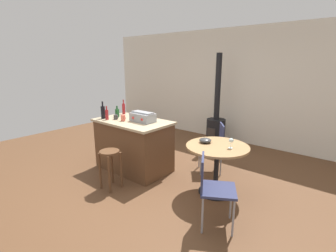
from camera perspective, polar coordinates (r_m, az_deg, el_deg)
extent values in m
plane|color=brown|center=(4.13, -3.56, -12.98)|extent=(8.80, 8.80, 0.00)
cube|color=silver|center=(6.21, 15.60, 8.87)|extent=(8.00, 0.10, 2.70)
cube|color=brown|center=(4.50, -7.95, -4.64)|extent=(1.30, 0.75, 0.87)
cube|color=tan|center=(4.38, -8.16, 1.03)|extent=(1.36, 0.81, 0.04)
cylinder|color=brown|center=(3.93, -10.82, -9.99)|extent=(0.04, 0.04, 0.58)
cylinder|color=brown|center=(4.10, -12.87, -9.07)|extent=(0.04, 0.04, 0.58)
cylinder|color=brown|center=(3.98, -15.47, -9.99)|extent=(0.04, 0.04, 0.58)
cylinder|color=brown|center=(3.81, -13.46, -10.99)|extent=(0.04, 0.04, 0.58)
cylinder|color=brown|center=(3.84, -13.42, -5.83)|extent=(0.30, 0.30, 0.03)
cylinder|color=black|center=(3.91, 10.85, -14.70)|extent=(0.50, 0.50, 0.02)
cylinder|color=black|center=(3.76, 11.11, -10.09)|extent=(0.07, 0.07, 0.72)
cylinder|color=#A37A4C|center=(3.62, 11.39, -4.72)|extent=(0.91, 0.91, 0.03)
cube|color=navy|center=(3.00, 11.58, -14.27)|extent=(0.55, 0.55, 0.03)
cube|color=navy|center=(2.91, 7.98, -10.68)|extent=(0.20, 0.32, 0.40)
cylinder|color=gray|center=(3.27, 8.15, -16.49)|extent=(0.02, 0.02, 0.46)
cylinder|color=gray|center=(2.98, 7.97, -19.84)|extent=(0.02, 0.02, 0.46)
cylinder|color=gray|center=(3.00, 14.90, -20.01)|extent=(0.02, 0.02, 0.46)
cylinder|color=gray|center=(3.28, 14.35, -16.66)|extent=(0.02, 0.02, 0.46)
cube|color=navy|center=(4.41, 9.75, -4.60)|extent=(0.56, 0.56, 0.03)
cube|color=navy|center=(4.38, 12.33, -2.12)|extent=(0.24, 0.30, 0.40)
cylinder|color=gray|center=(4.36, 12.13, -8.38)|extent=(0.02, 0.02, 0.46)
cylinder|color=gray|center=(4.67, 11.45, -6.76)|extent=(0.02, 0.02, 0.46)
cylinder|color=gray|center=(4.63, 7.26, -6.78)|extent=(0.02, 0.02, 0.46)
cylinder|color=gray|center=(4.32, 7.63, -8.42)|extent=(0.02, 0.02, 0.46)
cylinder|color=black|center=(6.05, 10.85, -3.81)|extent=(0.37, 0.37, 0.06)
cylinder|color=black|center=(5.96, 10.99, -1.02)|extent=(0.44, 0.44, 0.55)
cube|color=#2D2826|center=(5.77, 9.94, -1.48)|extent=(0.20, 0.02, 0.20)
cylinder|color=black|center=(5.77, 11.48, 8.84)|extent=(0.13, 0.13, 1.50)
cube|color=gray|center=(4.25, -5.87, 2.00)|extent=(0.42, 0.25, 0.15)
cube|color=gray|center=(4.23, -5.90, 3.14)|extent=(0.40, 0.15, 0.02)
cube|color=red|center=(4.24, -8.11, 1.89)|extent=(0.04, 0.01, 0.04)
cube|color=red|center=(4.09, -6.11, 1.49)|extent=(0.04, 0.01, 0.04)
cylinder|color=black|center=(4.62, -14.84, 3.08)|extent=(0.07, 0.07, 0.23)
cylinder|color=black|center=(4.59, -14.97, 4.99)|extent=(0.03, 0.03, 0.09)
cylinder|color=#194C23|center=(4.69, -11.69, 2.97)|extent=(0.08, 0.08, 0.15)
cylinder|color=#194C23|center=(4.67, -11.76, 4.23)|extent=(0.03, 0.03, 0.06)
cylinder|color=maroon|center=(4.51, -14.00, 2.55)|extent=(0.06, 0.06, 0.18)
cylinder|color=maroon|center=(4.49, -14.09, 4.07)|extent=(0.02, 0.02, 0.07)
cylinder|color=maroon|center=(4.94, -10.24, 3.95)|extent=(0.06, 0.06, 0.21)
cylinder|color=maroon|center=(4.92, -10.32, 5.59)|extent=(0.02, 0.02, 0.08)
cylinder|color=#DB6651|center=(4.36, -10.39, 1.86)|extent=(0.08, 0.08, 0.11)
torus|color=#DB6651|center=(4.32, -9.96, 1.84)|extent=(0.05, 0.01, 0.05)
cylinder|color=#383838|center=(4.51, -12.03, 2.06)|extent=(0.07, 0.07, 0.08)
torus|color=#383838|center=(4.47, -11.64, 2.03)|extent=(0.05, 0.01, 0.05)
cylinder|color=silver|center=(3.56, 14.31, -4.94)|extent=(0.06, 0.06, 0.00)
cylinder|color=silver|center=(3.54, 14.35, -4.30)|extent=(0.01, 0.01, 0.08)
ellipsoid|color=silver|center=(3.52, 14.42, -3.25)|extent=(0.07, 0.07, 0.06)
ellipsoid|color=#383838|center=(3.71, 8.63, -3.31)|extent=(0.18, 0.18, 0.07)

